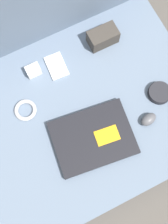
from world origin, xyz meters
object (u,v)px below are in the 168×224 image
object	(u,v)px
laptop	(93,138)
camera_pouch	(103,37)
speaker_puck	(160,93)
charger_brick	(33,70)
phone_silver	(56,66)
computer_mouse	(149,119)

from	to	relation	value
laptop	camera_pouch	size ratio (longest dim) A/B	2.71
speaker_puck	charger_brick	world-z (taller)	charger_brick
phone_silver	charger_brick	world-z (taller)	charger_brick
speaker_puck	laptop	bearing A→B (deg)	-172.22
laptop	charger_brick	world-z (taller)	charger_brick
computer_mouse	phone_silver	xyz separation A→B (m)	(-0.22, 0.37, -0.01)
speaker_puck	camera_pouch	xyz separation A→B (m)	(-0.10, 0.31, 0.02)
computer_mouse	phone_silver	bearing A→B (deg)	110.38
phone_silver	camera_pouch	size ratio (longest dim) A/B	0.93
computer_mouse	charger_brick	world-z (taller)	charger_brick
camera_pouch	charger_brick	size ratio (longest dim) A/B	2.13
camera_pouch	charger_brick	bearing A→B (deg)	-179.80
computer_mouse	speaker_puck	size ratio (longest dim) A/B	0.77
laptop	charger_brick	xyz separation A→B (m)	(-0.09, 0.35, 0.01)
laptop	charger_brick	size ratio (longest dim) A/B	5.77
charger_brick	laptop	bearing A→B (deg)	-75.53
laptop	speaker_puck	world-z (taller)	laptop
phone_silver	computer_mouse	bearing A→B (deg)	-55.30
speaker_puck	phone_silver	size ratio (longest dim) A/B	0.84
camera_pouch	charger_brick	xyz separation A→B (m)	(-0.32, -0.00, -0.01)
laptop	computer_mouse	world-z (taller)	computer_mouse
computer_mouse	charger_brick	xyz separation A→B (m)	(-0.32, 0.39, 0.00)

